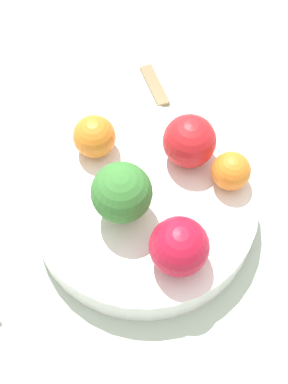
% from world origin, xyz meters
% --- Properties ---
extents(ground_plane, '(6.00, 6.00, 0.00)m').
position_xyz_m(ground_plane, '(0.00, 0.00, 0.00)').
color(ground_plane, gray).
extents(table_surface, '(1.20, 1.20, 0.02)m').
position_xyz_m(table_surface, '(0.00, 0.00, 0.01)').
color(table_surface, '#B2C6B2').
rests_on(table_surface, ground_plane).
extents(bowl, '(0.25, 0.25, 0.04)m').
position_xyz_m(bowl, '(0.00, 0.00, 0.04)').
color(bowl, white).
rests_on(bowl, table_surface).
extents(broccoli, '(0.06, 0.06, 0.07)m').
position_xyz_m(broccoli, '(-0.01, 0.03, 0.10)').
color(broccoli, '#8CB76B').
rests_on(broccoli, bowl).
extents(apple_red, '(0.06, 0.06, 0.06)m').
position_xyz_m(apple_red, '(0.03, -0.07, 0.09)').
color(apple_red, red).
rests_on(apple_red, bowl).
extents(apple_green, '(0.06, 0.06, 0.06)m').
position_xyz_m(apple_green, '(-0.08, -0.00, 0.09)').
color(apple_green, '#B7142D').
rests_on(apple_green, bowl).
extents(orange_front, '(0.05, 0.05, 0.05)m').
position_xyz_m(orange_front, '(0.08, 0.02, 0.09)').
color(orange_front, orange).
rests_on(orange_front, bowl).
extents(orange_back, '(0.04, 0.04, 0.04)m').
position_xyz_m(orange_back, '(-0.02, -0.09, 0.08)').
color(orange_back, orange).
rests_on(orange_back, bowl).
extents(spoon, '(0.07, 0.02, 0.01)m').
position_xyz_m(spoon, '(0.16, -0.09, 0.02)').
color(spoon, olive).
rests_on(spoon, table_surface).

